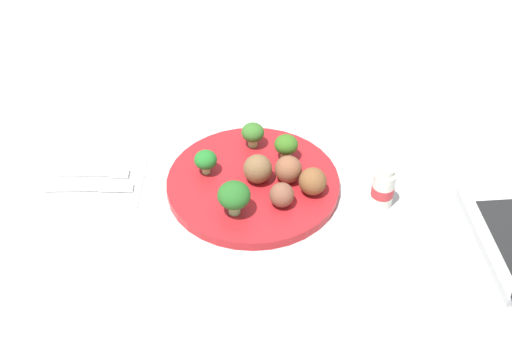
{
  "coord_description": "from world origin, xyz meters",
  "views": [
    {
      "loc": [
        -0.0,
        -0.79,
        0.72
      ],
      "look_at": [
        0.0,
        0.0,
        0.04
      ],
      "focal_mm": 46.12,
      "sensor_mm": 36.0,
      "label": 1
    }
  ],
  "objects_px": {
    "plate": "(256,184)",
    "meatball_back_right": "(261,169)",
    "fork": "(100,173)",
    "yogurt_bottle": "(386,188)",
    "broccoli_floret_front_left": "(289,145)",
    "broccoli_floret_mid_left": "(237,196)",
    "meatball_far_rim": "(291,169)",
    "knife": "(95,188)",
    "napkin": "(94,183)",
    "broccoli_floret_mid_right": "(209,160)",
    "broccoli_floret_front_right": "(253,133)",
    "meatball_near_rim": "(285,195)",
    "meatball_front_left": "(316,181)"
  },
  "relations": [
    {
      "from": "meatball_front_left",
      "to": "fork",
      "type": "distance_m",
      "value": 0.36
    },
    {
      "from": "broccoli_floret_front_left",
      "to": "fork",
      "type": "height_order",
      "value": "broccoli_floret_front_left"
    },
    {
      "from": "meatball_front_left",
      "to": "broccoli_floret_front_left",
      "type": "bearing_deg",
      "value": 114.46
    },
    {
      "from": "meatball_far_rim",
      "to": "knife",
      "type": "relative_size",
      "value": 0.31
    },
    {
      "from": "broccoli_floret_front_left",
      "to": "plate",
      "type": "bearing_deg",
      "value": -134.95
    },
    {
      "from": "broccoli_floret_front_left",
      "to": "broccoli_floret_mid_left",
      "type": "height_order",
      "value": "broccoli_floret_mid_left"
    },
    {
      "from": "napkin",
      "to": "yogurt_bottle",
      "type": "xyz_separation_m",
      "value": [
        0.47,
        -0.05,
        0.03
      ]
    },
    {
      "from": "yogurt_bottle",
      "to": "knife",
      "type": "bearing_deg",
      "value": 176.29
    },
    {
      "from": "broccoli_floret_mid_left",
      "to": "knife",
      "type": "relative_size",
      "value": 0.38
    },
    {
      "from": "meatball_far_rim",
      "to": "knife",
      "type": "bearing_deg",
      "value": -178.48
    },
    {
      "from": "plate",
      "to": "napkin",
      "type": "distance_m",
      "value": 0.27
    },
    {
      "from": "broccoli_floret_front_left",
      "to": "broccoli_floret_front_right",
      "type": "bearing_deg",
      "value": 149.77
    },
    {
      "from": "broccoli_floret_front_left",
      "to": "yogurt_bottle",
      "type": "relative_size",
      "value": 0.63
    },
    {
      "from": "meatball_far_rim",
      "to": "broccoli_floret_mid_left",
      "type": "bearing_deg",
      "value": -138.71
    },
    {
      "from": "broccoli_floret_front_left",
      "to": "napkin",
      "type": "relative_size",
      "value": 0.26
    },
    {
      "from": "broccoli_floret_mid_right",
      "to": "meatball_near_rim",
      "type": "bearing_deg",
      "value": -32.31
    },
    {
      "from": "meatball_front_left",
      "to": "broccoli_floret_mid_right",
      "type": "bearing_deg",
      "value": 164.15
    },
    {
      "from": "plate",
      "to": "meatball_back_right",
      "type": "xyz_separation_m",
      "value": [
        0.01,
        0.0,
        0.03
      ]
    },
    {
      "from": "yogurt_bottle",
      "to": "meatball_front_left",
      "type": "bearing_deg",
      "value": 175.3
    },
    {
      "from": "meatball_front_left",
      "to": "fork",
      "type": "bearing_deg",
      "value": 170.82
    },
    {
      "from": "broccoli_floret_mid_left",
      "to": "fork",
      "type": "bearing_deg",
      "value": 156.02
    },
    {
      "from": "broccoli_floret_front_left",
      "to": "broccoli_floret_mid_left",
      "type": "distance_m",
      "value": 0.15
    },
    {
      "from": "meatball_front_left",
      "to": "knife",
      "type": "distance_m",
      "value": 0.35
    },
    {
      "from": "meatball_far_rim",
      "to": "fork",
      "type": "distance_m",
      "value": 0.32
    },
    {
      "from": "meatball_far_rim",
      "to": "broccoli_floret_front_right",
      "type": "bearing_deg",
      "value": 124.07
    },
    {
      "from": "meatball_far_rim",
      "to": "fork",
      "type": "xyz_separation_m",
      "value": [
        -0.31,
        0.03,
        -0.03
      ]
    },
    {
      "from": "meatball_front_left",
      "to": "broccoli_floret_mid_left",
      "type": "bearing_deg",
      "value": -159.63
    },
    {
      "from": "plate",
      "to": "broccoli_floret_mid_left",
      "type": "distance_m",
      "value": 0.09
    },
    {
      "from": "fork",
      "to": "yogurt_bottle",
      "type": "distance_m",
      "value": 0.47
    },
    {
      "from": "broccoli_floret_front_left",
      "to": "broccoli_floret_mid_left",
      "type": "xyz_separation_m",
      "value": [
        -0.08,
        -0.13,
        0.01
      ]
    },
    {
      "from": "broccoli_floret_front_left",
      "to": "meatball_back_right",
      "type": "relative_size",
      "value": 0.95
    },
    {
      "from": "meatball_near_rim",
      "to": "meatball_far_rim",
      "type": "relative_size",
      "value": 0.88
    },
    {
      "from": "broccoli_floret_front_right",
      "to": "knife",
      "type": "relative_size",
      "value": 0.3
    },
    {
      "from": "fork",
      "to": "meatball_back_right",
      "type": "bearing_deg",
      "value": -5.93
    },
    {
      "from": "broccoli_floret_mid_left",
      "to": "broccoli_floret_front_left",
      "type": "bearing_deg",
      "value": 57.1
    },
    {
      "from": "meatball_far_rim",
      "to": "yogurt_bottle",
      "type": "height_order",
      "value": "yogurt_bottle"
    },
    {
      "from": "meatball_near_rim",
      "to": "broccoli_floret_mid_left",
      "type": "bearing_deg",
      "value": -166.6
    },
    {
      "from": "plate",
      "to": "broccoli_floret_front_left",
      "type": "distance_m",
      "value": 0.09
    },
    {
      "from": "meatball_near_rim",
      "to": "fork",
      "type": "xyz_separation_m",
      "value": [
        -0.3,
        0.08,
        -0.03
      ]
    },
    {
      "from": "broccoli_floret_front_left",
      "to": "meatball_back_right",
      "type": "xyz_separation_m",
      "value": [
        -0.05,
        -0.05,
        -0.0
      ]
    },
    {
      "from": "broccoli_floret_mid_right",
      "to": "fork",
      "type": "distance_m",
      "value": 0.19
    },
    {
      "from": "meatball_front_left",
      "to": "fork",
      "type": "xyz_separation_m",
      "value": [
        -0.35,
        0.06,
        -0.03
      ]
    },
    {
      "from": "plate",
      "to": "meatball_near_rim",
      "type": "xyz_separation_m",
      "value": [
        0.04,
        -0.06,
        0.03
      ]
    },
    {
      "from": "meatball_front_left",
      "to": "broccoli_floret_front_right",
      "type": "bearing_deg",
      "value": 129.36
    },
    {
      "from": "fork",
      "to": "broccoli_floret_front_left",
      "type": "bearing_deg",
      "value": 4.97
    },
    {
      "from": "plate",
      "to": "broccoli_floret_front_left",
      "type": "height_order",
      "value": "broccoli_floret_front_left"
    },
    {
      "from": "meatball_near_rim",
      "to": "napkin",
      "type": "xyz_separation_m",
      "value": [
        -0.31,
        0.07,
        -0.03
      ]
    },
    {
      "from": "broccoli_floret_front_left",
      "to": "broccoli_floret_mid_left",
      "type": "relative_size",
      "value": 0.8
    },
    {
      "from": "plate",
      "to": "broccoli_floret_mid_right",
      "type": "distance_m",
      "value": 0.09
    },
    {
      "from": "broccoli_floret_front_left",
      "to": "meatball_back_right",
      "type": "distance_m",
      "value": 0.07
    }
  ]
}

